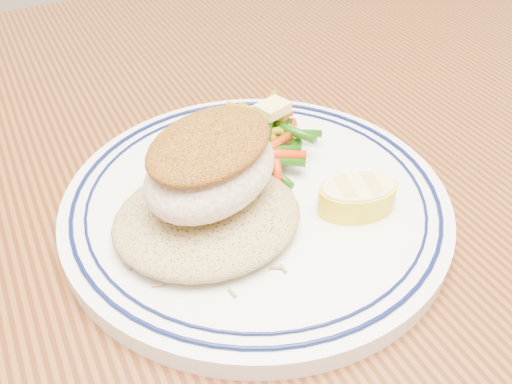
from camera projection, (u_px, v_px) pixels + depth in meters
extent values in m
cube|color=#4B230F|center=(237.00, 207.00, 0.46)|extent=(1.50, 0.90, 0.04)
cylinder|color=#4B230F|center=(457.00, 140.00, 1.19)|extent=(0.07, 0.07, 0.71)
cylinder|color=white|center=(256.00, 205.00, 0.42)|extent=(0.28, 0.28, 0.01)
torus|color=#0A113F|center=(256.00, 196.00, 0.41)|extent=(0.26, 0.26, 0.00)
torus|color=#0A113F|center=(256.00, 196.00, 0.41)|extent=(0.24, 0.24, 0.00)
ellipsoid|color=#9D844E|center=(207.00, 214.00, 0.38)|extent=(0.13, 0.11, 0.02)
ellipsoid|color=#EFE0C5|center=(211.00, 171.00, 0.37)|extent=(0.13, 0.12, 0.05)
ellipsoid|color=#8D5516|center=(210.00, 144.00, 0.36)|extent=(0.12, 0.11, 0.02)
cylinder|color=#184C09|center=(266.00, 147.00, 0.45)|extent=(0.03, 0.06, 0.01)
cylinder|color=#AB9112|center=(228.00, 145.00, 0.45)|extent=(0.04, 0.05, 0.01)
cylinder|color=#AB9112|center=(279.00, 130.00, 0.47)|extent=(0.01, 0.06, 0.01)
cylinder|color=#184C09|center=(270.00, 167.00, 0.43)|extent=(0.01, 0.06, 0.01)
cylinder|color=#AB9112|center=(280.00, 132.00, 0.47)|extent=(0.04, 0.05, 0.01)
cylinder|color=red|center=(236.00, 131.00, 0.46)|extent=(0.03, 0.05, 0.01)
cylinder|color=red|center=(233.00, 139.00, 0.45)|extent=(0.06, 0.02, 0.01)
cylinder|color=red|center=(267.00, 130.00, 0.47)|extent=(0.05, 0.03, 0.01)
cylinder|color=#184C09|center=(285.00, 157.00, 0.44)|extent=(0.04, 0.03, 0.01)
cylinder|color=red|center=(267.00, 124.00, 0.47)|extent=(0.04, 0.03, 0.01)
cylinder|color=red|center=(273.00, 138.00, 0.46)|extent=(0.05, 0.03, 0.01)
cylinder|color=red|center=(226.00, 142.00, 0.45)|extent=(0.05, 0.01, 0.01)
cylinder|color=#AB9112|center=(265.00, 117.00, 0.47)|extent=(0.03, 0.05, 0.01)
cylinder|color=#184C09|center=(292.00, 133.00, 0.46)|extent=(0.05, 0.03, 0.01)
cylinder|color=#184C09|center=(257.00, 146.00, 0.44)|extent=(0.05, 0.01, 0.01)
cylinder|color=red|center=(275.00, 156.00, 0.43)|extent=(0.03, 0.05, 0.01)
cylinder|color=#AB9112|center=(244.00, 149.00, 0.44)|extent=(0.05, 0.01, 0.01)
cylinder|color=#184C09|center=(273.00, 123.00, 0.46)|extent=(0.04, 0.05, 0.01)
cylinder|color=#184C09|center=(268.00, 159.00, 0.43)|extent=(0.05, 0.04, 0.01)
cylinder|color=#184C09|center=(278.00, 135.00, 0.45)|extent=(0.04, 0.04, 0.01)
cylinder|color=red|center=(252.00, 150.00, 0.43)|extent=(0.01, 0.06, 0.01)
cylinder|color=#AB9112|center=(250.00, 148.00, 0.43)|extent=(0.04, 0.04, 0.01)
cylinder|color=#184C09|center=(287.00, 129.00, 0.45)|extent=(0.03, 0.05, 0.01)
cylinder|color=#AB9112|center=(263.00, 135.00, 0.44)|extent=(0.06, 0.01, 0.01)
cylinder|color=#AB9112|center=(243.00, 137.00, 0.44)|extent=(0.06, 0.02, 0.01)
cylinder|color=red|center=(270.00, 154.00, 0.42)|extent=(0.05, 0.03, 0.01)
cylinder|color=#AB9112|center=(255.00, 113.00, 0.46)|extent=(0.04, 0.05, 0.01)
cylinder|color=#184C09|center=(261.00, 150.00, 0.43)|extent=(0.06, 0.03, 0.01)
cylinder|color=red|center=(261.00, 124.00, 0.45)|extent=(0.06, 0.01, 0.01)
cylinder|color=#184C09|center=(227.00, 123.00, 0.45)|extent=(0.05, 0.02, 0.01)
cylinder|color=red|center=(271.00, 147.00, 0.43)|extent=(0.05, 0.03, 0.01)
cylinder|color=#184C09|center=(263.00, 146.00, 0.42)|extent=(0.04, 0.05, 0.02)
cylinder|color=#AB9112|center=(269.00, 108.00, 0.46)|extent=(0.03, 0.04, 0.01)
cube|color=#F7E478|center=(273.00, 108.00, 0.44)|extent=(0.03, 0.03, 0.01)
torus|color=white|center=(359.00, 186.00, 0.39)|extent=(0.06, 0.06, 0.00)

